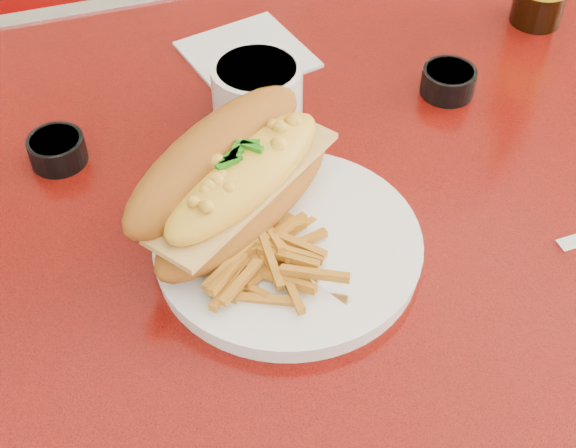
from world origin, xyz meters
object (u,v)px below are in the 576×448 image
object	(u,v)px
fork	(282,251)
gravy_ramekin	(257,87)
diner_table	(311,279)
mac_hoagie	(234,178)
sauce_cup_left	(57,149)
booth_bench_far	(181,97)
dinner_plate	(288,246)
sauce_cup_right	(449,80)

from	to	relation	value
fork	gravy_ramekin	world-z (taller)	gravy_ramekin
diner_table	mac_hoagie	distance (m)	0.25
diner_table	sauce_cup_left	distance (m)	0.32
fork	sauce_cup_left	distance (m)	0.27
booth_bench_far	dinner_plate	size ratio (longest dim) A/B	3.69
sauce_cup_left	sauce_cup_right	size ratio (longest dim) A/B	0.87
dinner_plate	mac_hoagie	size ratio (longest dim) A/B	1.25
booth_bench_far	fork	bearing A→B (deg)	-94.22
diner_table	booth_bench_far	bearing A→B (deg)	90.00
mac_hoagie	sauce_cup_left	world-z (taller)	mac_hoagie
booth_bench_far	gravy_ramekin	size ratio (longest dim) A/B	9.59
diner_table	gravy_ramekin	bearing A→B (deg)	99.48
diner_table	fork	xyz separation A→B (m)	(-0.07, -0.10, 0.18)
booth_bench_far	gravy_ramekin	bearing A→B (deg)	-91.81
mac_hoagie	fork	bearing A→B (deg)	-103.27
sauce_cup_right	gravy_ramekin	bearing A→B (deg)	169.58
dinner_plate	mac_hoagie	world-z (taller)	mac_hoagie
booth_bench_far	diner_table	bearing A→B (deg)	-90.00
diner_table	gravy_ramekin	xyz separation A→B (m)	(-0.02, 0.13, 0.19)
booth_bench_far	mac_hoagie	world-z (taller)	booth_bench_far
diner_table	gravy_ramekin	distance (m)	0.23
dinner_plate	sauce_cup_right	xyz separation A→B (m)	(0.25, 0.18, 0.01)
diner_table	fork	distance (m)	0.22
booth_bench_far	sauce_cup_left	xyz separation A→B (m)	(-0.24, -0.70, 0.50)
dinner_plate	sauce_cup_right	size ratio (longest dim) A/B	4.36
sauce_cup_right	diner_table	bearing A→B (deg)	-155.35
gravy_ramekin	sauce_cup_left	size ratio (longest dim) A/B	1.92
sauce_cup_left	sauce_cup_right	distance (m)	0.44
mac_hoagie	sauce_cup_right	world-z (taller)	mac_hoagie
dinner_plate	fork	world-z (taller)	same
diner_table	mac_hoagie	world-z (taller)	mac_hoagie
booth_bench_far	gravy_ramekin	xyz separation A→B (m)	(-0.02, -0.68, 0.51)
diner_table	fork	bearing A→B (deg)	-123.93
diner_table	mac_hoagie	xyz separation A→B (m)	(-0.09, -0.04, 0.22)
dinner_plate	gravy_ramekin	xyz separation A→B (m)	(0.04, 0.22, 0.02)
dinner_plate	sauce_cup_left	xyz separation A→B (m)	(-0.19, 0.20, 0.01)
fork	gravy_ramekin	distance (m)	0.23
gravy_ramekin	sauce_cup_right	xyz separation A→B (m)	(0.22, -0.04, -0.01)
diner_table	mac_hoagie	bearing A→B (deg)	-157.58
booth_bench_far	sauce_cup_left	world-z (taller)	booth_bench_far
sauce_cup_right	fork	bearing A→B (deg)	-144.13
diner_table	sauce_cup_left	xyz separation A→B (m)	(-0.24, 0.11, 0.18)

